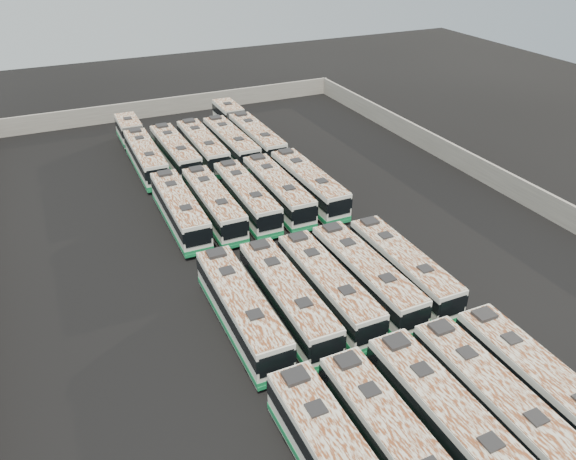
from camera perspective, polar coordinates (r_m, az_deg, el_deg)
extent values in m
plane|color=black|center=(44.71, 0.28, -1.69)|extent=(140.00, 140.00, 0.00)
cube|color=slate|center=(75.92, -11.69, 12.27)|extent=(45.20, 0.30, 2.20)
cube|color=slate|center=(56.27, 21.38, 4.41)|extent=(0.30, 73.20, 2.20)
cube|color=beige|center=(26.42, 5.53, -21.33)|extent=(2.33, 11.03, 0.07)
cube|color=black|center=(27.73, 2.88, -17.65)|extent=(0.89, 0.89, 0.13)
cube|color=black|center=(29.08, 0.76, -14.63)|extent=(1.22, 1.03, 0.24)
cylinder|color=black|center=(30.02, -0.12, -20.11)|extent=(0.27, 0.94, 0.94)
cylinder|color=black|center=(30.62, 3.48, -18.86)|extent=(0.27, 0.94, 0.94)
cube|color=#BABCB5|center=(28.64, 10.84, -20.71)|extent=(2.30, 10.96, 2.51)
cube|color=#126F3E|center=(29.35, 10.66, -21.85)|extent=(2.35, 11.01, 0.38)
cube|color=black|center=(28.32, 10.92, -20.18)|extent=(2.36, 11.02, 0.84)
cube|color=beige|center=(27.67, 11.10, -19.03)|extent=(2.26, 10.74, 0.06)
cube|color=black|center=(28.89, 8.31, -15.76)|extent=(0.87, 0.87, 0.13)
cube|color=black|center=(30.16, 6.05, -13.06)|extent=(1.19, 1.01, 0.24)
cylinder|color=black|center=(30.95, 5.22, -18.29)|extent=(0.26, 0.91, 0.91)
cylinder|color=black|center=(31.70, 8.43, -17.06)|extent=(0.26, 0.91, 0.91)
cube|color=#BABCB5|center=(30.02, 16.11, -18.38)|extent=(2.44, 11.30, 2.59)
cube|color=#126F3E|center=(30.72, 15.85, -19.56)|extent=(2.49, 11.35, 0.39)
cube|color=black|center=(29.71, 16.23, -17.82)|extent=(2.50, 11.36, 0.86)
cube|color=beige|center=(29.07, 16.48, -16.63)|extent=(2.39, 11.07, 0.07)
cube|color=black|center=(27.91, 19.93, -19.60)|extent=(0.90, 0.90, 0.13)
cube|color=black|center=(30.26, 13.45, -13.60)|extent=(0.90, 0.90, 0.13)
cube|color=black|center=(31.50, 10.96, -11.08)|extent=(1.23, 1.04, 0.24)
cylinder|color=black|center=(32.18, 10.16, -16.32)|extent=(0.27, 0.94, 0.94)
cylinder|color=black|center=(33.12, 13.14, -15.07)|extent=(0.27, 0.94, 0.94)
cube|color=#BABCB5|center=(31.73, 20.22, -16.12)|extent=(2.32, 10.95, 2.51)
cube|color=#126F3E|center=(32.37, 19.93, -17.25)|extent=(2.37, 11.00, 0.38)
cube|color=black|center=(31.44, 20.36, -15.59)|extent=(2.38, 11.01, 0.84)
cube|color=beige|center=(30.85, 20.64, -14.45)|extent=(2.27, 10.73, 0.06)
cube|color=black|center=(29.77, 23.92, -17.03)|extent=(0.87, 0.87, 0.13)
cube|color=black|center=(31.97, 17.73, -11.77)|extent=(0.87, 0.87, 0.13)
cube|color=black|center=(33.12, 15.30, -9.54)|extent=(1.19, 1.01, 0.24)
cylinder|color=black|center=(33.67, 14.54, -14.42)|extent=(0.26, 0.91, 0.91)
cylinder|color=black|center=(34.70, 17.15, -13.29)|extent=(0.26, 0.91, 0.91)
cube|color=#BABCB5|center=(33.44, 24.19, -14.28)|extent=(2.43, 11.02, 2.52)
cube|color=#126F3E|center=(34.05, 23.86, -15.41)|extent=(2.48, 11.07, 0.38)
cube|color=black|center=(33.16, 24.34, -13.76)|extent=(2.49, 11.08, 0.84)
cube|color=beige|center=(32.61, 24.67, -12.64)|extent=(2.38, 10.79, 0.06)
cube|color=black|center=(33.67, 21.77, -10.18)|extent=(0.88, 0.88, 0.13)
cube|color=black|center=(34.78, 19.32, -8.11)|extent=(1.20, 1.02, 0.24)
cylinder|color=black|center=(32.27, 27.11, -19.98)|extent=(0.27, 0.92, 0.92)
cylinder|color=black|center=(35.22, 18.59, -12.82)|extent=(0.27, 0.92, 0.92)
cylinder|color=black|center=(36.36, 20.96, -11.76)|extent=(0.27, 0.92, 0.92)
cube|color=#BABCB5|center=(35.60, -4.79, -8.05)|extent=(2.43, 11.24, 2.57)
cube|color=#126F3E|center=(36.18, -4.72, -9.22)|extent=(2.48, 11.30, 0.39)
cube|color=black|center=(35.34, -4.82, -7.51)|extent=(2.49, 11.31, 0.86)
cube|color=black|center=(31.40, -1.15, -13.43)|extent=(2.06, 0.08, 1.36)
cube|color=#126F3E|center=(32.40, -1.13, -15.27)|extent=(2.34, 0.12, 0.26)
cube|color=beige|center=(34.80, -4.88, -6.35)|extent=(2.38, 11.02, 0.07)
cube|color=black|center=(32.90, -3.39, -8.56)|extent=(0.90, 0.90, 0.13)
cube|color=black|center=(36.68, -6.22, -4.13)|extent=(0.90, 0.90, 0.13)
cube|color=black|center=(38.46, -7.31, -2.35)|extent=(1.22, 1.04, 0.24)
cylinder|color=black|center=(33.52, -4.17, -13.50)|extent=(0.27, 0.94, 0.94)
cylinder|color=black|center=(34.05, -0.94, -12.57)|extent=(0.27, 0.94, 0.94)
cylinder|color=black|center=(38.81, -7.96, -6.73)|extent=(0.27, 0.94, 0.94)
cylinder|color=black|center=(39.26, -5.16, -6.04)|extent=(0.27, 0.94, 0.94)
cube|color=#BABCB5|center=(36.37, -0.09, -7.00)|extent=(2.47, 11.18, 2.56)
cube|color=#126F3E|center=(36.94, -0.09, -8.15)|extent=(2.52, 11.23, 0.39)
cube|color=black|center=(36.12, -0.09, -6.46)|extent=(2.53, 11.24, 0.86)
cube|color=black|center=(32.32, 4.04, -12.02)|extent=(2.05, 0.09, 1.35)
cube|color=#126F3E|center=(33.29, 3.96, -13.84)|extent=(2.32, 0.13, 0.26)
cube|color=beige|center=(35.60, -0.09, -5.32)|extent=(2.42, 10.96, 0.07)
cube|color=black|center=(33.76, 1.62, -7.39)|extent=(0.89, 0.89, 0.13)
cube|color=black|center=(37.42, -1.63, -3.22)|extent=(0.89, 0.89, 0.13)
cube|color=black|center=(39.14, -2.89, -1.52)|extent=(1.22, 1.04, 0.24)
cylinder|color=black|center=(34.28, 0.84, -12.21)|extent=(0.27, 0.93, 0.93)
cylinder|color=black|center=(34.96, 3.86, -11.29)|extent=(0.27, 0.93, 0.93)
cylinder|color=black|center=(39.42, -3.54, -5.81)|extent=(0.27, 0.93, 0.93)
cylinder|color=black|center=(40.01, -0.88, -5.14)|extent=(0.27, 0.93, 0.93)
cube|color=#BABCB5|center=(37.54, 4.05, -5.82)|extent=(2.30, 10.93, 2.50)
cube|color=#126F3E|center=(38.08, 4.00, -6.94)|extent=(2.35, 10.98, 0.38)
cube|color=black|center=(37.30, 4.07, -5.30)|extent=(2.36, 10.99, 0.84)
cube|color=black|center=(33.71, 8.55, -10.33)|extent=(2.00, 0.06, 1.32)
cube|color=#126F3E|center=(34.62, 8.37, -12.09)|extent=(2.28, 0.11, 0.25)
cube|color=beige|center=(36.80, 4.12, -4.21)|extent=(2.25, 10.71, 0.06)
cube|color=black|center=(35.06, 5.99, -6.08)|extent=(0.87, 0.87, 0.13)
cube|color=black|center=(38.52, 2.43, -2.27)|extent=(0.87, 0.87, 0.13)
cube|color=black|center=(40.16, 1.02, -0.70)|extent=(1.19, 1.00, 0.24)
cylinder|color=black|center=(35.47, 5.29, -10.67)|extent=(0.26, 0.91, 0.91)
cylinder|color=black|center=(36.29, 8.01, -9.77)|extent=(0.26, 0.91, 0.91)
cylinder|color=black|center=(40.35, 0.41, -4.81)|extent=(0.26, 0.91, 0.91)
cylinder|color=black|center=(41.07, 2.88, -4.16)|extent=(0.26, 0.91, 0.91)
cube|color=#BABCB5|center=(38.82, 7.85, -4.67)|extent=(2.50, 11.11, 2.54)
cube|color=#126F3E|center=(39.35, 7.76, -5.78)|extent=(2.55, 11.16, 0.39)
cube|color=black|center=(38.58, 7.90, -4.15)|extent=(2.56, 11.17, 0.85)
cube|color=black|center=(35.13, 12.83, -8.85)|extent=(2.03, 0.09, 1.34)
cube|color=#126F3E|center=(36.02, 12.57, -10.60)|extent=(2.31, 0.14, 0.26)
cube|color=beige|center=(38.10, 7.99, -3.06)|extent=(2.45, 10.89, 0.06)
cube|color=black|center=(36.42, 10.07, -4.81)|extent=(0.89, 0.89, 0.13)
cube|color=black|center=(39.76, 6.10, -1.24)|extent=(0.89, 0.89, 0.13)
cube|color=black|center=(41.36, 4.52, 0.25)|extent=(1.22, 1.04, 0.24)
cylinder|color=black|center=(36.74, 9.43, -9.32)|extent=(0.27, 0.93, 0.92)
cylinder|color=black|center=(37.72, 11.94, -8.41)|extent=(0.27, 0.93, 0.92)
cylinder|color=black|center=(41.47, 3.95, -3.81)|extent=(0.27, 0.93, 0.92)
cylinder|color=black|center=(42.34, 6.29, -3.15)|extent=(0.27, 0.93, 0.92)
cube|color=#BABCB5|center=(40.25, 11.55, -3.73)|extent=(2.29, 10.75, 2.46)
cube|color=#126F3E|center=(40.75, 11.42, -4.78)|extent=(2.34, 10.80, 0.38)
cube|color=black|center=(40.03, 11.61, -3.25)|extent=(2.35, 10.81, 0.82)
cube|color=black|center=(36.76, 16.39, -7.54)|extent=(1.97, 0.07, 1.30)
cube|color=#126F3E|center=(37.59, 16.09, -9.20)|extent=(2.24, 0.11, 0.25)
cube|color=beige|center=(39.58, 11.73, -2.22)|extent=(2.24, 10.54, 0.06)
cube|color=black|center=(37.99, 13.77, -3.82)|extent=(0.85, 0.85, 0.13)
cube|color=black|center=(41.15, 9.88, -0.53)|extent=(0.85, 0.85, 0.13)
cube|color=black|center=(42.66, 8.31, 0.86)|extent=(1.17, 0.99, 0.23)
cylinder|color=black|center=(38.22, 13.14, -8.02)|extent=(0.25, 0.90, 0.90)
cylinder|color=black|center=(39.25, 15.41, -7.22)|extent=(0.25, 0.90, 0.90)
cylinder|color=black|center=(42.71, 7.74, -2.96)|extent=(0.25, 0.90, 0.90)
cylinder|color=black|center=(43.64, 9.88, -2.37)|extent=(0.25, 0.90, 0.90)
cube|color=#BABCB5|center=(47.60, -10.95, 2.02)|extent=(2.43, 11.04, 2.52)
cube|color=#126F3E|center=(48.03, -10.84, 1.05)|extent=(2.48, 11.09, 0.39)
cube|color=black|center=(47.41, -11.00, 2.47)|extent=(2.49, 11.10, 0.84)
cube|color=black|center=(42.73, -9.12, -0.79)|extent=(2.02, 0.08, 1.33)
cube|color=#126F3E|center=(43.46, -8.97, -2.38)|extent=(2.30, 0.13, 0.26)
cube|color=beige|center=(47.02, -11.10, 3.41)|extent=(2.38, 10.82, 0.06)
cube|color=black|center=(44.86, -10.34, 2.26)|extent=(0.88, 0.88, 0.13)
cube|color=black|center=(49.13, -11.82, 4.65)|extent=(0.88, 0.88, 0.13)
cube|color=black|center=(51.08, -12.41, 5.65)|extent=(1.21, 1.02, 0.24)
cylinder|color=black|center=(44.96, -10.89, -1.41)|extent=(0.27, 0.92, 0.92)
cylinder|color=black|center=(45.33, -8.49, -0.89)|extent=(0.27, 0.92, 0.92)
cylinder|color=black|center=(51.03, -12.89, 2.38)|extent=(0.27, 0.92, 0.92)
cylinder|color=black|center=(51.36, -10.76, 2.81)|extent=(0.27, 0.92, 0.92)
cube|color=#BABCB5|center=(48.11, -7.59, 2.62)|extent=(2.30, 10.88, 2.49)
cube|color=#126F3E|center=(48.53, -7.52, 1.66)|extent=(2.35, 10.93, 0.38)
cube|color=black|center=(47.92, -7.62, 3.05)|extent=(2.36, 10.94, 0.83)
cube|color=black|center=(43.39, -5.38, -0.04)|extent=(1.99, 0.07, 1.31)
cube|color=#126F3E|center=(44.10, -5.30, -1.60)|extent=(2.27, 0.11, 0.25)
cube|color=beige|center=(47.54, -7.69, 3.98)|extent=(2.25, 10.66, 0.06)
cube|color=black|center=(45.45, -6.77, 2.88)|extent=(0.86, 0.86, 0.13)
cube|color=black|center=(49.59, -8.55, 5.17)|extent=(0.86, 0.86, 0.13)
cube|color=black|center=(51.49, -9.28, 6.13)|extent=(1.18, 1.00, 0.24)
cylinder|color=black|center=(45.48, -7.30, -0.69)|extent=(0.26, 0.91, 0.91)
cylinder|color=black|center=(45.98, -5.01, -0.18)|extent=(0.26, 0.91, 0.91)
cylinder|color=black|center=(51.38, -9.74, 2.92)|extent=(0.26, 0.91, 0.91)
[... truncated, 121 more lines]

